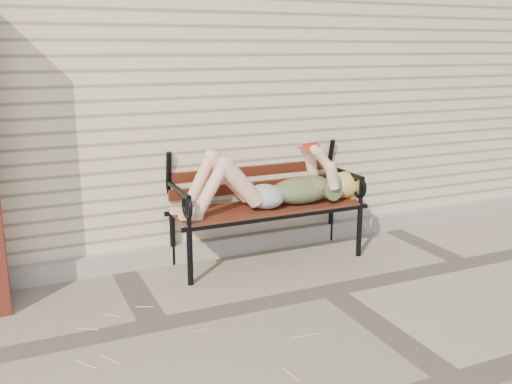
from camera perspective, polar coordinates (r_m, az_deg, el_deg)
name	(u,v)px	position (r m, az deg, el deg)	size (l,w,h in m)	color
ground	(329,290)	(4.10, 7.36, -9.73)	(80.00, 80.00, 0.00)	gray
house_wall	(191,63)	(6.49, -6.47, 12.74)	(8.00, 4.00, 3.00)	beige
foundation_strip	(270,239)	(4.87, 1.41, -4.76)	(8.00, 0.10, 0.15)	gray
garden_bench	(263,186)	(4.54, 0.67, 0.64)	(1.63, 0.65, 1.06)	black
reading_woman	(271,185)	(4.42, 1.53, 0.75)	(1.54, 0.35, 0.49)	#0A324A
straw_scatter	(118,366)	(3.27, -13.64, -16.53)	(2.92, 1.43, 0.01)	tan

